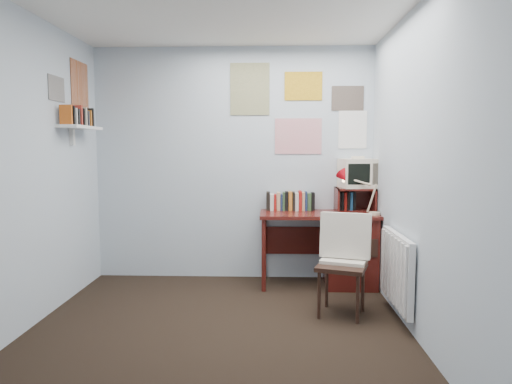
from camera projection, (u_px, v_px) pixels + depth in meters
The scene contains 14 objects.
ground at pixel (214, 344), 3.33m from camera, with size 3.50×3.50×0.00m, color black.
back_wall at pixel (233, 164), 4.95m from camera, with size 3.00×0.02×2.50m, color silver.
left_wall at pixel (4, 173), 3.26m from camera, with size 0.02×3.50×2.50m, color silver.
right_wall at pixel (428, 174), 3.16m from camera, with size 0.02×3.50×2.50m, color silver.
desk at pixel (344, 247), 4.72m from camera, with size 1.20×0.55×0.76m.
desk_chair at pixel (342, 267), 3.87m from camera, with size 0.43×0.41×0.84m, color black.
desk_lamp at pixel (375, 195), 4.52m from camera, with size 0.28×0.24×0.40m, color red.
tv_riser at pixel (355, 200), 4.78m from camera, with size 0.40×0.30×0.25m, color #541813.
crt_tv at pixel (358, 172), 4.77m from camera, with size 0.35×0.32×0.33m, color beige.
book_row at pixel (294, 200), 4.87m from camera, with size 0.60×0.14×0.22m, color #541813.
radiator at pixel (397, 269), 3.79m from camera, with size 0.09×0.80×0.60m, color white.
wall_shelf at pixel (80, 127), 4.31m from camera, with size 0.20×0.62×0.24m, color white.
posters_back at pixel (298, 108), 4.86m from camera, with size 1.20×0.01×0.90m, color white.
posters_left at pixel (69, 87), 4.28m from camera, with size 0.01×0.70×0.60m, color white.
Camera 1 is at (0.41, -3.19, 1.43)m, focal length 32.00 mm.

